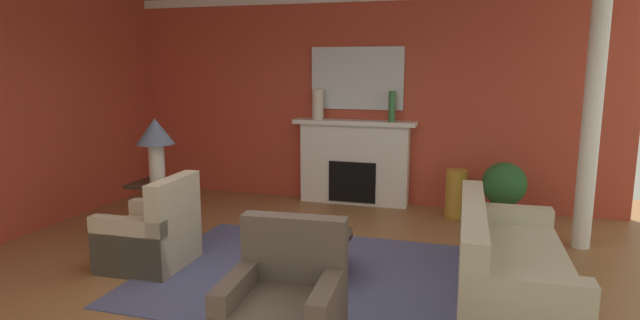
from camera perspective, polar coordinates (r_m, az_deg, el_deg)
ground_plane at (r=5.27m, az=-4.54°, el=-12.86°), size 9.03×9.03×0.00m
wall_fireplace at (r=7.99m, az=3.88°, el=6.48°), size 7.55×0.12×3.08m
area_rug at (r=5.43m, az=-1.90°, el=-12.05°), size 3.10×2.54×0.01m
fireplace at (r=7.90m, az=3.68°, el=-0.49°), size 1.80×0.35×1.25m
mantel_mirror at (r=7.88m, az=3.99°, el=8.73°), size 1.37×0.04×0.91m
sofa at (r=5.02m, az=19.35°, el=-10.96°), size 0.96×2.12×0.85m
armchair_near_window at (r=5.80m, az=-17.57°, el=-7.89°), size 0.82×0.82×0.95m
armchair_facing_fireplace at (r=3.98m, az=-3.82°, el=-16.04°), size 0.85×0.85×0.95m
coffee_table at (r=5.31m, az=-1.93°, el=-8.76°), size 1.00×1.00×0.45m
side_table at (r=6.59m, az=-16.84°, el=-4.81°), size 0.56×0.56×0.70m
table_lamp at (r=6.43m, az=-17.22°, el=2.31°), size 0.44×0.44×0.75m
vase_mantel_left at (r=7.88m, az=-0.25°, el=5.98°), size 0.17×0.17×0.45m
vase_mantel_right at (r=7.63m, az=7.72°, el=5.72°), size 0.10×0.10×0.44m
vase_tall_corner at (r=7.47m, az=14.36°, el=-3.49°), size 0.28×0.28×0.65m
book_red_cover at (r=5.28m, az=-1.82°, el=-7.35°), size 0.24×0.22×0.04m
book_art_folio at (r=5.31m, az=-0.88°, el=-6.74°), size 0.26×0.22×0.05m
book_small_novel at (r=5.25m, az=-2.75°, el=-6.48°), size 0.26×0.17×0.04m
potted_plant at (r=7.21m, az=19.10°, el=-2.90°), size 0.56×0.56×0.83m
column_white at (r=6.56m, az=27.14°, el=4.53°), size 0.20×0.20×3.08m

